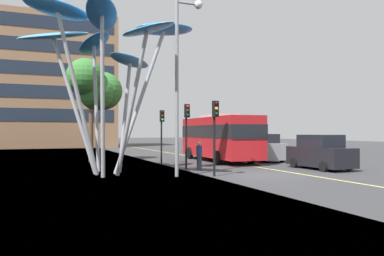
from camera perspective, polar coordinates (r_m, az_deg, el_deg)
The scene contains 14 objects.
ground at distance 20.48m, azimuth 9.37°, elevation -6.98°, with size 120.00×240.00×0.10m.
red_bus at distance 29.82m, azimuth 3.97°, elevation -1.11°, with size 3.14×10.12×3.56m.
leaf_sculpture at distance 21.72m, azimuth -13.07°, elevation 11.94°, with size 9.68×9.22×8.93m.
traffic_light_kerb_near at distance 19.57m, azimuth 3.39°, elevation 0.91°, with size 0.28×0.42×3.79m.
traffic_light_kerb_far at distance 23.30m, azimuth -0.77°, elevation 0.85°, with size 0.28×0.42×3.90m.
traffic_light_island_mid at distance 27.35m, azimuth -4.43°, elevation 0.43°, with size 0.28×0.42×3.74m.
car_parked_near at distance 24.65m, azimuth 18.24°, elevation -3.49°, with size 2.00×4.36×2.07m.
car_parked_mid at distance 29.97m, azimuth 10.30°, elevation -2.96°, with size 2.00×3.85×2.07m.
car_parked_far at distance 36.19m, azimuth 4.50°, elevation -2.59°, with size 2.07×4.25×2.00m.
car_side_street at distance 42.02m, azimuth 0.79°, elevation -2.23°, with size 1.98×3.82×2.11m.
street_lamp at distance 19.88m, azimuth -1.46°, elevation 9.11°, with size 1.48×0.44×8.99m.
tree_pavement_near at distance 30.75m, azimuth -13.90°, elevation 5.78°, with size 4.40×4.04×7.69m.
pedestrian at distance 22.68m, azimuth 1.06°, elevation -4.12°, with size 0.34×0.34×1.66m.
backdrop_building at distance 60.12m, azimuth -22.00°, elevation 6.14°, with size 21.87×10.24×18.36m.
Camera 1 is at (-11.24, -17.40, 2.26)m, focal length 36.50 mm.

